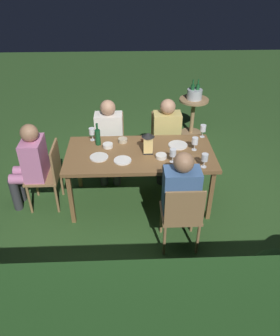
{
  "coord_description": "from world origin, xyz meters",
  "views": [
    {
      "loc": [
        0.13,
        3.38,
        2.77
      ],
      "look_at": [
        0.0,
        0.0,
        0.53
      ],
      "focal_mm": 34.67,
      "sensor_mm": 36.0,
      "label": 1
    }
  ],
  "objects_px": {
    "person_in_blue": "(180,191)",
    "bowl_olives": "(108,145)",
    "person_in_cream": "(109,137)",
    "plate_b": "(123,160)",
    "plate_a": "(178,145)",
    "side_table": "(193,111)",
    "bowl_salad": "(161,156)",
    "bowl_dip": "(123,140)",
    "wine_glass_d": "(92,132)",
    "chair_side_right_a": "(182,214)",
    "ice_bucket": "(195,93)",
    "plate_c": "(99,157)",
    "potted_plant_corner": "(275,283)",
    "wine_glass_a": "(203,129)",
    "green_bottle_on_table": "(98,137)",
    "lantern_centerpiece": "(148,142)",
    "chair_side_left_b": "(110,140)",
    "wine_glass_b": "(205,158)",
    "wine_glass_e": "(195,141)",
    "person_in_mustard": "(167,136)",
    "wine_glass_c": "(173,153)",
    "chair_head_far": "(48,173)",
    "bowl_bread": "(146,139)",
    "dining_table": "(140,156)",
    "person_in_pink": "(30,163)",
    "chair_side_left_a": "(165,139)"
  },
  "relations": [
    {
      "from": "plate_b",
      "to": "ice_bucket",
      "type": "xyz_separation_m",
      "value": [
        -1.23,
        -2.1,
        0.01
      ]
    },
    {
      "from": "wine_glass_c",
      "to": "chair_side_left_b",
      "type": "bearing_deg",
      "value": -53.93
    },
    {
      "from": "lantern_centerpiece",
      "to": "wine_glass_d",
      "type": "xyz_separation_m",
      "value": [
        0.7,
        -0.34,
        -0.03
      ]
    },
    {
      "from": "wine_glass_b",
      "to": "side_table",
      "type": "xyz_separation_m",
      "value": [
        -0.31,
        -2.27,
        -0.43
      ]
    },
    {
      "from": "chair_head_far",
      "to": "person_in_mustard",
      "type": "relative_size",
      "value": 0.76
    },
    {
      "from": "plate_a",
      "to": "side_table",
      "type": "distance_m",
      "value": 1.88
    },
    {
      "from": "wine_glass_a",
      "to": "plate_c",
      "type": "bearing_deg",
      "value": 19.68
    },
    {
      "from": "wine_glass_a",
      "to": "bowl_olives",
      "type": "xyz_separation_m",
      "value": [
        1.23,
        0.22,
        -0.09
      ]
    },
    {
      "from": "person_in_blue",
      "to": "bowl_olives",
      "type": "xyz_separation_m",
      "value": [
        0.8,
        -0.79,
        0.14
      ]
    },
    {
      "from": "potted_plant_corner",
      "to": "chair_head_far",
      "type": "bearing_deg",
      "value": -36.65
    },
    {
      "from": "bowl_salad",
      "to": "wine_glass_b",
      "type": "bearing_deg",
      "value": 155.17
    },
    {
      "from": "wine_glass_a",
      "to": "side_table",
      "type": "height_order",
      "value": "wine_glass_a"
    },
    {
      "from": "wine_glass_e",
      "to": "person_in_mustard",
      "type": "bearing_deg",
      "value": -66.21
    },
    {
      "from": "bowl_salad",
      "to": "bowl_dip",
      "type": "xyz_separation_m",
      "value": [
        0.45,
        -0.41,
        0.0
      ]
    },
    {
      "from": "chair_side_left_b",
      "to": "bowl_dip",
      "type": "xyz_separation_m",
      "value": [
        -0.2,
        0.56,
        0.29
      ]
    },
    {
      "from": "chair_side_left_b",
      "to": "lantern_centerpiece",
      "type": "bearing_deg",
      "value": 121.12
    },
    {
      "from": "bowl_salad",
      "to": "plate_b",
      "type": "bearing_deg",
      "value": 6.51
    },
    {
      "from": "person_in_cream",
      "to": "bowl_dip",
      "type": "relative_size",
      "value": 9.73
    },
    {
      "from": "person_in_cream",
      "to": "potted_plant_corner",
      "type": "relative_size",
      "value": 1.58
    },
    {
      "from": "chair_side_left_a",
      "to": "plate_c",
      "type": "xyz_separation_m",
      "value": [
        0.89,
        0.93,
        0.27
      ]
    },
    {
      "from": "wine_glass_d",
      "to": "ice_bucket",
      "type": "height_order",
      "value": "ice_bucket"
    },
    {
      "from": "person_in_mustard",
      "to": "bowl_bread",
      "type": "relative_size",
      "value": 10.31
    },
    {
      "from": "wine_glass_a",
      "to": "wine_glass_d",
      "type": "height_order",
      "value": "same"
    },
    {
      "from": "person_in_cream",
      "to": "chair_side_left_a",
      "type": "bearing_deg",
      "value": -166.43
    },
    {
      "from": "wine_glass_c",
      "to": "potted_plant_corner",
      "type": "bearing_deg",
      "value": 116.68
    },
    {
      "from": "ice_bucket",
      "to": "potted_plant_corner",
      "type": "height_order",
      "value": "ice_bucket"
    },
    {
      "from": "bowl_salad",
      "to": "ice_bucket",
      "type": "xyz_separation_m",
      "value": [
        -0.77,
        -2.05,
        -0.01
      ]
    },
    {
      "from": "person_in_blue",
      "to": "wine_glass_d",
      "type": "bearing_deg",
      "value": -44.24
    },
    {
      "from": "bowl_bread",
      "to": "side_table",
      "type": "distance_m",
      "value": 1.91
    },
    {
      "from": "person_in_blue",
      "to": "bowl_salad",
      "type": "height_order",
      "value": "person_in_blue"
    },
    {
      "from": "person_in_cream",
      "to": "plate_b",
      "type": "distance_m",
      "value": 0.85
    },
    {
      "from": "chair_head_far",
      "to": "wine_glass_d",
      "type": "height_order",
      "value": "wine_glass_d"
    },
    {
      "from": "dining_table",
      "to": "person_in_blue",
      "type": "xyz_separation_m",
      "value": [
        -0.4,
        0.64,
        -0.06
      ]
    },
    {
      "from": "bowl_salad",
      "to": "bowl_dip",
      "type": "relative_size",
      "value": 1.12
    },
    {
      "from": "wine_glass_c",
      "to": "person_in_mustard",
      "type": "bearing_deg",
      "value": -92.52
    },
    {
      "from": "person_in_cream",
      "to": "ice_bucket",
      "type": "xyz_separation_m",
      "value": [
        -1.42,
        -1.29,
        0.13
      ]
    },
    {
      "from": "potted_plant_corner",
      "to": "person_in_pink",
      "type": "bearing_deg",
      "value": -34.38
    },
    {
      "from": "chair_head_far",
      "to": "plate_a",
      "type": "distance_m",
      "value": 1.66
    },
    {
      "from": "person_in_blue",
      "to": "wine_glass_d",
      "type": "height_order",
      "value": "person_in_blue"
    },
    {
      "from": "wine_glass_a",
      "to": "person_in_cream",
      "type": "bearing_deg",
      "value": -12.02
    },
    {
      "from": "chair_side_right_a",
      "to": "bowl_salad",
      "type": "relative_size",
      "value": 6.59
    },
    {
      "from": "chair_side_left_b",
      "to": "person_in_blue",
      "type": "xyz_separation_m",
      "value": [
        -0.81,
        1.47,
        0.15
      ]
    },
    {
      "from": "bowl_olives",
      "to": "plate_c",
      "type": "bearing_deg",
      "value": 69.27
    },
    {
      "from": "bowl_dip",
      "to": "wine_glass_a",
      "type": "bearing_deg",
      "value": -174.65
    },
    {
      "from": "green_bottle_on_table",
      "to": "potted_plant_corner",
      "type": "bearing_deg",
      "value": 130.45
    },
    {
      "from": "chair_side_left_b",
      "to": "plate_b",
      "type": "bearing_deg",
      "value": 100.86
    },
    {
      "from": "chair_side_left_b",
      "to": "wine_glass_b",
      "type": "distance_m",
      "value": 1.67
    },
    {
      "from": "chair_side_left_b",
      "to": "wine_glass_e",
      "type": "bearing_deg",
      "value": 143.53
    },
    {
      "from": "wine_glass_b",
      "to": "person_in_mustard",
      "type": "bearing_deg",
      "value": -72.85
    },
    {
      "from": "wine_glass_e",
      "to": "bowl_olives",
      "type": "distance_m",
      "value": 1.07
    }
  ]
}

